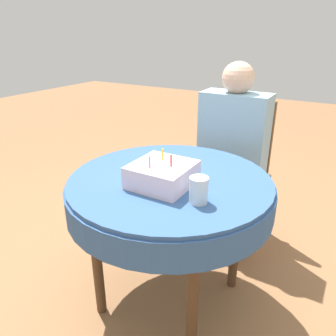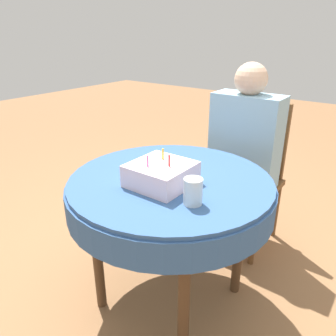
{
  "view_description": "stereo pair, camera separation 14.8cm",
  "coord_description": "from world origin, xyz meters",
  "px_view_note": "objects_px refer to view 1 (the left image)",
  "views": [
    {
      "loc": [
        0.7,
        -1.2,
        1.36
      ],
      "look_at": [
        0.0,
        -0.02,
        0.78
      ],
      "focal_mm": 35.0,
      "sensor_mm": 36.0,
      "label": 1
    },
    {
      "loc": [
        0.82,
        -1.12,
        1.36
      ],
      "look_at": [
        0.0,
        -0.02,
        0.78
      ],
      "focal_mm": 35.0,
      "sensor_mm": 36.0,
      "label": 2
    }
  ],
  "objects_px": {
    "drinking_glass": "(199,190)",
    "birthday_cake": "(162,174)",
    "person": "(232,141)",
    "chair": "(235,167)"
  },
  "relations": [
    {
      "from": "drinking_glass",
      "to": "person",
      "type": "bearing_deg",
      "value": 101.28
    },
    {
      "from": "birthday_cake",
      "to": "drinking_glass",
      "type": "distance_m",
      "value": 0.22
    },
    {
      "from": "birthday_cake",
      "to": "drinking_glass",
      "type": "xyz_separation_m",
      "value": [
        0.21,
        -0.06,
        0.0
      ]
    },
    {
      "from": "chair",
      "to": "birthday_cake",
      "type": "relative_size",
      "value": 3.7
    },
    {
      "from": "person",
      "to": "birthday_cake",
      "type": "xyz_separation_m",
      "value": [
        -0.04,
        -0.79,
        0.06
      ]
    },
    {
      "from": "birthday_cake",
      "to": "chair",
      "type": "bearing_deg",
      "value": 87.5
    },
    {
      "from": "chair",
      "to": "person",
      "type": "height_order",
      "value": "person"
    },
    {
      "from": "chair",
      "to": "drinking_glass",
      "type": "bearing_deg",
      "value": -79.9
    },
    {
      "from": "person",
      "to": "drinking_glass",
      "type": "bearing_deg",
      "value": -78.76
    },
    {
      "from": "drinking_glass",
      "to": "birthday_cake",
      "type": "bearing_deg",
      "value": 162.99
    }
  ]
}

